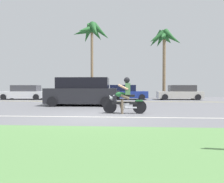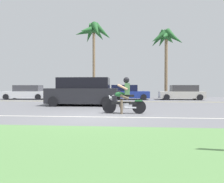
{
  "view_description": "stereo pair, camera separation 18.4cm",
  "coord_description": "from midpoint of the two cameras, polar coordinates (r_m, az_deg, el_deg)",
  "views": [
    {
      "loc": [
        1.24,
        -8.17,
        1.23
      ],
      "look_at": [
        0.49,
        2.7,
        0.99
      ],
      "focal_mm": 32.62,
      "sensor_mm": 36.0,
      "label": 1
    },
    {
      "loc": [
        1.43,
        -8.16,
        1.23
      ],
      "look_at": [
        0.49,
        2.7,
        0.99
      ],
      "focal_mm": 32.62,
      "sensor_mm": 36.0,
      "label": 2
    }
  ],
  "objects": [
    {
      "name": "suv_nearby",
      "position": [
        13.74,
        -7.62,
        -0.12
      ],
      "size": [
        4.85,
        2.33,
        1.85
      ],
      "color": "#232328",
      "rests_on": "ground"
    },
    {
      "name": "parked_car_3",
      "position": [
        20.91,
        19.24,
        -0.36
      ],
      "size": [
        4.21,
        1.81,
        1.42
      ],
      "color": "beige",
      "rests_on": "ground"
    },
    {
      "name": "palm_tree_1",
      "position": [
        23.7,
        15.1,
        13.73
      ],
      "size": [
        4.03,
        4.08,
        7.61
      ],
      "color": "#846B4C",
      "rests_on": "ground"
    },
    {
      "name": "parked_car_1",
      "position": [
        21.36,
        -9.45,
        -0.05
      ],
      "size": [
        4.11,
        2.04,
        1.61
      ],
      "color": "#8C939E",
      "rests_on": "ground"
    },
    {
      "name": "palm_tree_0",
      "position": [
        24.78,
        -5.0,
        15.77
      ],
      "size": [
        4.57,
        4.47,
        8.85
      ],
      "color": "#846B4C",
      "rests_on": "ground"
    },
    {
      "name": "grass_median",
      "position": [
        4.44,
        -13.18,
        -14.41
      ],
      "size": [
        56.0,
        3.8,
        0.06
      ],
      "primitive_type": "cube",
      "color": "#5B8C4C",
      "rests_on": "ground"
    },
    {
      "name": "parked_car_0",
      "position": [
        22.1,
        -22.61,
        -0.3
      ],
      "size": [
        4.46,
        2.0,
        1.41
      ],
      "color": "silver",
      "rests_on": "ground"
    },
    {
      "name": "lane_line_far",
      "position": [
        17.24,
        0.46,
        -2.82
      ],
      "size": [
        50.4,
        0.12,
        0.01
      ],
      "primitive_type": "cube",
      "color": "yellow",
      "rests_on": "ground"
    },
    {
      "name": "ground",
      "position": [
        11.31,
        -1.9,
        -5.08
      ],
      "size": [
        56.0,
        30.0,
        0.04
      ],
      "primitive_type": "cube",
      "color": "slate"
    },
    {
      "name": "parked_car_2",
      "position": [
        20.12,
        4.21,
        -0.32
      ],
      "size": [
        4.37,
        2.11,
        1.44
      ],
      "color": "navy",
      "rests_on": "ground"
    },
    {
      "name": "lane_line_near",
      "position": [
        8.43,
        -4.29,
        -7.1
      ],
      "size": [
        50.4,
        0.12,
        0.01
      ],
      "primitive_type": "cube",
      "color": "silver",
      "rests_on": "ground"
    },
    {
      "name": "motorcyclist",
      "position": [
        9.42,
        4.06,
        -1.89
      ],
      "size": [
        2.01,
        0.66,
        1.68
      ],
      "color": "black",
      "rests_on": "ground"
    }
  ]
}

